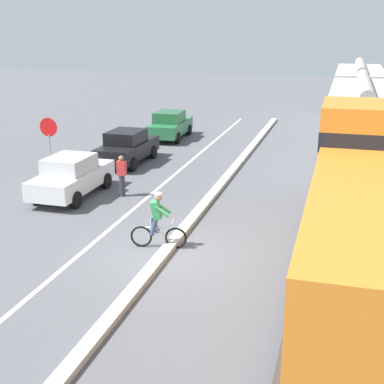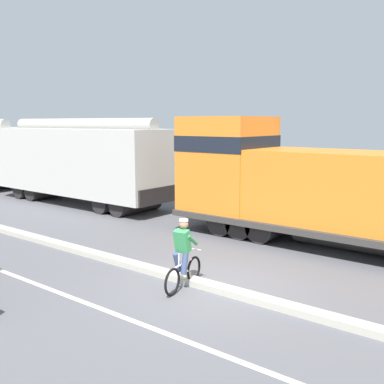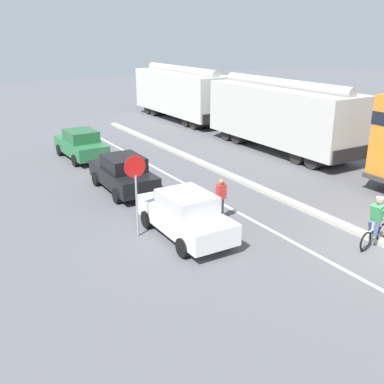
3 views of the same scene
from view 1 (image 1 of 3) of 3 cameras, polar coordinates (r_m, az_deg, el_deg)
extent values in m
plane|color=#56565B|center=(15.74, -2.83, -6.61)|extent=(120.00, 120.00, 0.00)
cube|color=#B2AD9E|center=(21.12, 2.38, -0.05)|extent=(0.36, 36.00, 0.16)
cube|color=silver|center=(21.80, -3.76, 0.28)|extent=(0.14, 36.00, 0.01)
cube|color=orange|center=(12.46, 18.46, -4.69)|extent=(2.70, 9.86, 2.40)
cube|color=orange|center=(17.08, 18.13, 3.15)|extent=(2.80, 2.80, 3.50)
cube|color=black|center=(16.92, 18.38, 5.73)|extent=(2.83, 2.83, 0.56)
cube|color=#383533|center=(13.48, 17.90, -8.50)|extent=(3.10, 11.60, 0.20)
cylinder|color=#4C4947|center=(13.55, 17.84, -9.07)|extent=(1.10, 3.00, 1.10)
cylinder|color=black|center=(17.25, 17.56, -3.46)|extent=(2.40, 1.00, 1.00)
cylinder|color=black|center=(16.50, 17.60, -4.42)|extent=(2.40, 1.00, 1.00)
cylinder|color=black|center=(15.75, 17.65, -5.46)|extent=(2.40, 1.00, 1.00)
cylinder|color=black|center=(11.47, 18.06, -14.48)|extent=(2.40, 1.00, 1.00)
cylinder|color=black|center=(10.79, 18.16, -16.68)|extent=(2.40, 1.00, 1.00)
cube|color=#BAB8B0|center=(25.57, 17.59, 6.99)|extent=(2.90, 10.40, 3.10)
cylinder|color=#9E9C96|center=(25.34, 17.95, 10.84)|extent=(0.60, 9.88, 0.60)
cube|color=black|center=(30.94, 17.24, 6.44)|extent=(2.61, 0.10, 0.70)
cube|color=black|center=(20.69, 17.52, 1.29)|extent=(2.61, 0.10, 0.70)
cylinder|color=black|center=(29.59, 17.18, 4.98)|extent=(2.46, 0.90, 0.90)
cylinder|color=black|center=(28.51, 17.20, 4.54)|extent=(2.46, 0.90, 0.90)
cylinder|color=black|center=(23.31, 17.32, 1.78)|extent=(2.46, 0.90, 0.90)
cylinder|color=black|center=(22.25, 17.35, 1.05)|extent=(2.46, 0.90, 0.90)
cube|color=beige|center=(37.05, 17.31, 10.00)|extent=(2.90, 10.40, 3.10)
cylinder|color=#A4A29B|center=(36.90, 17.55, 12.66)|extent=(0.60, 9.88, 0.60)
cube|color=black|center=(42.41, 17.08, 9.21)|extent=(2.61, 0.10, 0.70)
cube|color=black|center=(32.03, 17.22, 6.79)|extent=(2.61, 0.10, 0.70)
cylinder|color=black|center=(41.02, 17.04, 8.26)|extent=(2.46, 0.90, 0.90)
cylinder|color=black|center=(39.93, 17.05, 8.03)|extent=(2.46, 0.90, 0.90)
cylinder|color=black|center=(34.65, 17.10, 6.70)|extent=(2.46, 0.90, 0.90)
cylinder|color=black|center=(33.57, 17.12, 6.38)|extent=(2.46, 0.90, 0.90)
cube|color=silver|center=(21.27, -12.65, 1.32)|extent=(1.72, 4.21, 0.70)
cube|color=beige|center=(20.98, -12.96, 2.92)|extent=(1.51, 1.91, 0.60)
cube|color=#1E232D|center=(21.84, -11.69, 3.43)|extent=(1.43, 0.13, 0.51)
cylinder|color=black|center=(22.84, -12.82, 1.49)|extent=(0.22, 0.64, 0.64)
cylinder|color=black|center=(22.12, -9.15, 1.19)|extent=(0.22, 0.64, 0.64)
cylinder|color=black|center=(20.71, -16.26, -0.41)|extent=(0.22, 0.64, 0.64)
cylinder|color=black|center=(19.90, -12.32, -0.82)|extent=(0.22, 0.64, 0.64)
cube|color=black|center=(26.01, -6.88, 4.51)|extent=(1.78, 4.23, 0.70)
cube|color=black|center=(25.74, -7.07, 5.85)|extent=(1.53, 1.93, 0.60)
cube|color=#1E232D|center=(26.65, -6.20, 6.16)|extent=(1.43, 0.15, 0.51)
cylinder|color=black|center=(27.57, -7.32, 4.48)|extent=(0.23, 0.64, 0.64)
cylinder|color=black|center=(26.96, -4.17, 4.28)|extent=(0.23, 0.64, 0.64)
cylinder|color=black|center=(25.29, -9.72, 3.20)|extent=(0.23, 0.64, 0.64)
cylinder|color=black|center=(24.62, -6.34, 2.96)|extent=(0.23, 0.64, 0.64)
cube|color=#286B3D|center=(31.65, -2.35, 6.91)|extent=(1.83, 4.25, 0.70)
cube|color=#225B34|center=(31.40, -2.45, 8.03)|extent=(1.56, 1.95, 0.60)
cube|color=#1E232D|center=(32.35, -1.94, 8.22)|extent=(1.43, 0.17, 0.51)
cylinder|color=black|center=(33.17, -3.05, 6.77)|extent=(0.24, 0.65, 0.64)
cylinder|color=black|center=(32.73, -0.33, 6.65)|extent=(0.24, 0.65, 0.64)
cylinder|color=black|center=(30.73, -4.49, 5.89)|extent=(0.24, 0.65, 0.64)
cylinder|color=black|center=(30.27, -1.57, 5.76)|extent=(0.24, 0.65, 0.64)
torus|color=black|center=(15.99, -1.73, -4.92)|extent=(0.66, 0.17, 0.66)
torus|color=black|center=(16.17, -5.43, -4.74)|extent=(0.66, 0.17, 0.66)
cylinder|color=silver|center=(15.96, -3.61, -3.84)|extent=(0.79, 0.18, 0.05)
cylinder|color=silver|center=(16.01, -3.25, -4.45)|extent=(0.48, 0.13, 0.36)
cylinder|color=silver|center=(15.94, -4.40, -3.30)|extent=(0.04, 0.04, 0.30)
cylinder|color=silver|center=(15.80, -2.04, -3.06)|extent=(0.11, 0.48, 0.04)
cylinder|color=#38476B|center=(16.05, -3.98, -3.52)|extent=(0.32, 0.19, 0.52)
cylinder|color=#38476B|center=(15.87, -4.11, -3.78)|extent=(0.28, 0.18, 0.52)
cube|color=#338C4C|center=(15.77, -3.83, -1.90)|extent=(0.38, 0.39, 0.57)
sphere|color=#9E7051|center=(15.63, -3.61, -0.56)|extent=(0.22, 0.22, 0.22)
cylinder|color=white|center=(15.60, -3.61, -0.21)|extent=(0.22, 0.22, 0.05)
cylinder|color=#338C4C|center=(15.89, -3.02, -1.74)|extent=(0.47, 0.16, 0.36)
cylinder|color=#338C4C|center=(15.59, -3.21, -2.12)|extent=(0.47, 0.16, 0.36)
cylinder|color=gray|center=(22.54, -14.82, 3.19)|extent=(0.07, 0.07, 2.20)
cylinder|color=red|center=(22.27, -15.07, 6.69)|extent=(0.76, 0.03, 0.76)
cylinder|color=white|center=(22.28, -15.05, 6.70)|extent=(0.48, 0.02, 0.48)
cylinder|color=#33333D|center=(20.98, -7.46, 0.68)|extent=(0.22, 0.22, 0.85)
cube|color=red|center=(20.80, -7.53, 2.54)|extent=(0.34, 0.22, 0.56)
sphere|color=#9E7051|center=(20.70, -7.57, 3.59)|extent=(0.20, 0.20, 0.20)
camera|label=2|loc=(15.28, -44.02, 3.50)|focal=42.00mm
camera|label=3|loc=(18.01, -57.08, 10.63)|focal=42.00mm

